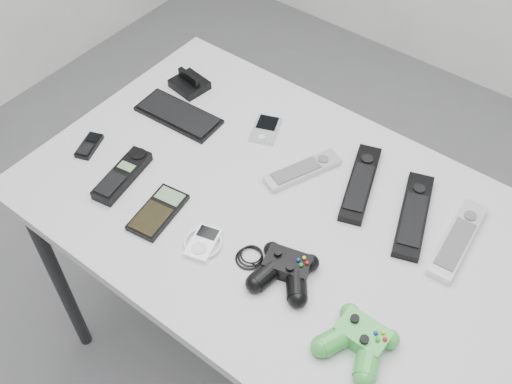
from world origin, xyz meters
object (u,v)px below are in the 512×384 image
Objects in this scene: pda_keyboard at (178,115)px; pda at (265,129)px; mp3_player at (203,243)px; remote_silver_b at (458,239)px; remote_black_a at (361,183)px; controller_green at (359,339)px; calculator at (158,212)px; remote_black_b at (414,215)px; desk at (279,225)px; controller_black at (285,269)px; remote_silver_a at (303,170)px; cordless_handset at (122,175)px; mobile_phone at (89,146)px.

pda reaches higher than pda_keyboard.
remote_silver_b is at bearing 22.22° from mp3_player.
controller_green reaches higher than remote_black_a.
pda and calculator have the same top height.
remote_black_a is at bearing 157.13° from remote_black_b.
desk is at bearing -143.12° from remote_black_a.
pda is 0.43× the size of controller_black.
mp3_player is 0.39m from controller_green.
remote_black_b is at bearing 173.81° from remote_silver_b.
pda is at bearing -178.16° from remote_silver_a.
remote_silver_a is (-0.02, 0.12, 0.08)m from desk.
pda is 0.40× the size of remote_black_a.
calculator is 0.14m from mp3_player.
cordless_handset reaches higher than remote_silver_b.
remote_silver_b is at bearing -20.82° from remote_black_b.
remote_black_b reaches higher than calculator.
mp3_player is (-0.05, -0.31, -0.00)m from remote_silver_a.
remote_black_a is 0.48m from calculator.
pda is 0.44m from controller_black.
desk is 0.41m from remote_silver_b.
controller_green is at bearing -18.63° from remote_silver_a.
desk is 4.95× the size of remote_black_a.
desk is 0.29m from calculator.
controller_green is (0.53, -0.00, 0.02)m from calculator.
pda is at bearing 53.56° from cordless_handset.
controller_black is at bearing -134.34° from remote_silver_b.
pda_keyboard is at bearing -177.98° from pda.
cordless_handset is 0.15m from calculator.
remote_black_a is 2.78× the size of mobile_phone.
cordless_handset is at bearing -163.87° from remote_black_a.
remote_black_b reaches higher than pda.
controller_black is (0.30, -0.33, 0.01)m from pda.
pda and mobile_phone have the same top height.
controller_green is (0.21, -0.36, 0.01)m from remote_black_a.
controller_black reaches higher than remote_black_a.
remote_black_b is 1.67× the size of controller_green.
cordless_handset is 0.68m from controller_green.
desk is 5.27× the size of controller_black.
controller_green is (0.06, -0.35, 0.01)m from remote_black_b.
controller_green is (0.34, -0.31, 0.01)m from remote_silver_a.
remote_black_b is at bearing 101.54° from controller_green.
pda_keyboard is 1.56× the size of controller_green.
remote_black_b is 1.06× the size of remote_silver_b.
remote_black_a is 0.98× the size of remote_black_b.
pda is at bearing 172.77° from remote_silver_b.
cordless_handset is at bearing 166.43° from controller_black.
controller_black is at bearing -27.29° from pda_keyboard.
pda and mp3_player have the same top height.
remote_black_a and remote_silver_b have the same top height.
calculator is at bearing -179.00° from controller_green.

